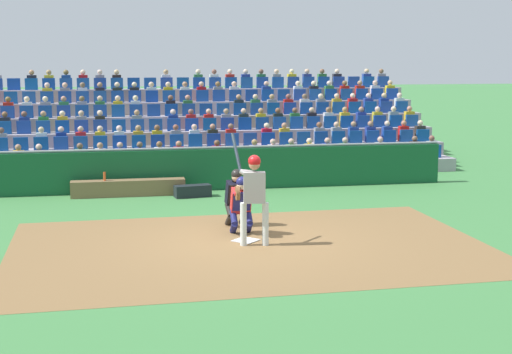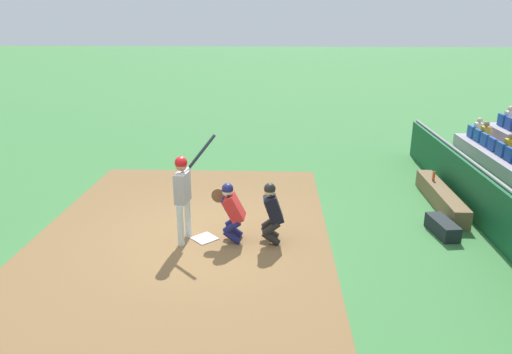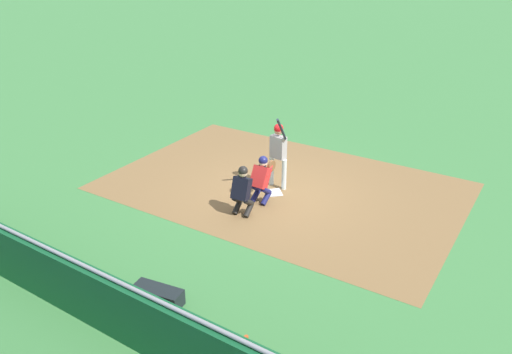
{
  "view_description": "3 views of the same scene",
  "coord_description": "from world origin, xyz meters",
  "px_view_note": "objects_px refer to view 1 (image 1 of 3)",
  "views": [
    {
      "loc": [
        2.63,
        14.72,
        3.75
      ],
      "look_at": [
        -0.37,
        -0.83,
        1.19
      ],
      "focal_mm": 52.55,
      "sensor_mm": 36.0,
      "label": 1
    },
    {
      "loc": [
        -8.79,
        -1.61,
        4.35
      ],
      "look_at": [
        0.37,
        -1.06,
        1.28
      ],
      "focal_mm": 32.64,
      "sensor_mm": 36.0,
      "label": 2
    },
    {
      "loc": [
        6.31,
        -10.53,
        6.26
      ],
      "look_at": [
        0.12,
        -1.04,
        0.92
      ],
      "focal_mm": 35.86,
      "sensor_mm": 36.0,
      "label": 3
    }
  ],
  "objects_px": {
    "home_plate_marker": "(246,240)",
    "batter_at_plate": "(254,189)",
    "home_plate_umpire": "(236,195)",
    "catcher_crouching": "(241,202)",
    "water_bottle_on_bench": "(105,176)",
    "dugout_bench": "(128,188)",
    "equipment_duffel_bag": "(193,191)"
  },
  "relations": [
    {
      "from": "home_plate_marker",
      "to": "dugout_bench",
      "type": "relative_size",
      "value": 0.14
    },
    {
      "from": "water_bottle_on_bench",
      "to": "home_plate_marker",
      "type": "bearing_deg",
      "value": 117.44
    },
    {
      "from": "home_plate_marker",
      "to": "water_bottle_on_bench",
      "type": "relative_size",
      "value": 1.84
    },
    {
      "from": "home_plate_umpire",
      "to": "equipment_duffel_bag",
      "type": "bearing_deg",
      "value": -80.93
    },
    {
      "from": "dugout_bench",
      "to": "water_bottle_on_bench",
      "type": "height_order",
      "value": "water_bottle_on_bench"
    },
    {
      "from": "home_plate_umpire",
      "to": "water_bottle_on_bench",
      "type": "height_order",
      "value": "home_plate_umpire"
    },
    {
      "from": "batter_at_plate",
      "to": "catcher_crouching",
      "type": "height_order",
      "value": "batter_at_plate"
    },
    {
      "from": "batter_at_plate",
      "to": "home_plate_umpire",
      "type": "relative_size",
      "value": 1.7
    },
    {
      "from": "water_bottle_on_bench",
      "to": "equipment_duffel_bag",
      "type": "height_order",
      "value": "water_bottle_on_bench"
    },
    {
      "from": "dugout_bench",
      "to": "catcher_crouching",
      "type": "bearing_deg",
      "value": 114.3
    },
    {
      "from": "home_plate_marker",
      "to": "catcher_crouching",
      "type": "xyz_separation_m",
      "value": [
        -0.0,
        -0.58,
        0.7
      ]
    },
    {
      "from": "water_bottle_on_bench",
      "to": "catcher_crouching",
      "type": "bearing_deg",
      "value": 120.1
    },
    {
      "from": "water_bottle_on_bench",
      "to": "dugout_bench",
      "type": "bearing_deg",
      "value": -177.74
    },
    {
      "from": "home_plate_marker",
      "to": "batter_at_plate",
      "type": "bearing_deg",
      "value": 103.57
    },
    {
      "from": "home_plate_umpire",
      "to": "water_bottle_on_bench",
      "type": "bearing_deg",
      "value": -54.79
    },
    {
      "from": "batter_at_plate",
      "to": "dugout_bench",
      "type": "relative_size",
      "value": 0.72
    },
    {
      "from": "dugout_bench",
      "to": "batter_at_plate",
      "type": "bearing_deg",
      "value": 111.52
    },
    {
      "from": "batter_at_plate",
      "to": "home_plate_marker",
      "type": "bearing_deg",
      "value": -76.43
    },
    {
      "from": "home_plate_marker",
      "to": "dugout_bench",
      "type": "xyz_separation_m",
      "value": [
        2.24,
        -5.55,
        0.2
      ]
    },
    {
      "from": "home_plate_marker",
      "to": "batter_at_plate",
      "type": "xyz_separation_m",
      "value": [
        -0.09,
        0.38,
        1.13
      ]
    },
    {
      "from": "home_plate_umpire",
      "to": "water_bottle_on_bench",
      "type": "relative_size",
      "value": 5.47
    },
    {
      "from": "water_bottle_on_bench",
      "to": "equipment_duffel_bag",
      "type": "distance_m",
      "value": 2.4
    },
    {
      "from": "home_plate_umpire",
      "to": "catcher_crouching",
      "type": "bearing_deg",
      "value": 87.61
    },
    {
      "from": "batter_at_plate",
      "to": "water_bottle_on_bench",
      "type": "relative_size",
      "value": 9.27
    },
    {
      "from": "home_plate_umpire",
      "to": "equipment_duffel_bag",
      "type": "height_order",
      "value": "home_plate_umpire"
    },
    {
      "from": "equipment_duffel_bag",
      "to": "batter_at_plate",
      "type": "bearing_deg",
      "value": 87.34
    },
    {
      "from": "water_bottle_on_bench",
      "to": "equipment_duffel_bag",
      "type": "relative_size",
      "value": 0.25
    },
    {
      "from": "catcher_crouching",
      "to": "home_plate_umpire",
      "type": "height_order",
      "value": "home_plate_umpire"
    },
    {
      "from": "home_plate_marker",
      "to": "equipment_duffel_bag",
      "type": "xyz_separation_m",
      "value": [
        0.55,
        -5.06,
        0.14
      ]
    },
    {
      "from": "batter_at_plate",
      "to": "home_plate_umpire",
      "type": "xyz_separation_m",
      "value": [
        0.06,
        -1.79,
        -0.44
      ]
    },
    {
      "from": "batter_at_plate",
      "to": "home_plate_umpire",
      "type": "height_order",
      "value": "batter_at_plate"
    },
    {
      "from": "catcher_crouching",
      "to": "dugout_bench",
      "type": "height_order",
      "value": "catcher_crouching"
    }
  ]
}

